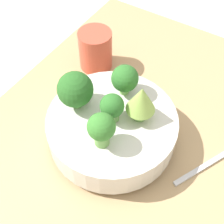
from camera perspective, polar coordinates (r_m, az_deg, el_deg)
name	(u,v)px	position (r m, az deg, el deg)	size (l,w,h in m)	color
ground_plane	(127,152)	(0.70, 2.72, -7.30)	(6.00, 6.00, 0.00)	silver
table	(127,148)	(0.69, 2.77, -6.64)	(0.91, 0.66, 0.03)	tan
bowl	(112,128)	(0.64, 0.00, -2.94)	(0.26, 0.26, 0.08)	silver
broccoli_floret_back	(75,90)	(0.61, -6.74, 4.06)	(0.07, 0.07, 0.08)	#609347
romanesco_piece_near	(141,100)	(0.58, 5.36, 2.13)	(0.06, 0.06, 0.08)	#609347
broccoli_floret_left	(101,129)	(0.55, -1.95, -3.04)	(0.05, 0.05, 0.08)	#6BA34C
broccoli_floret_center	(112,107)	(0.59, 0.00, 0.90)	(0.05, 0.05, 0.06)	#609347
broccoli_floret_right	(125,79)	(0.63, 2.36, 6.07)	(0.06, 0.06, 0.07)	#7AB256
cup	(95,50)	(0.80, -3.05, 11.31)	(0.08, 0.08, 0.10)	#C64C38
fork	(206,165)	(0.67, 16.88, -9.26)	(0.15, 0.08, 0.01)	silver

